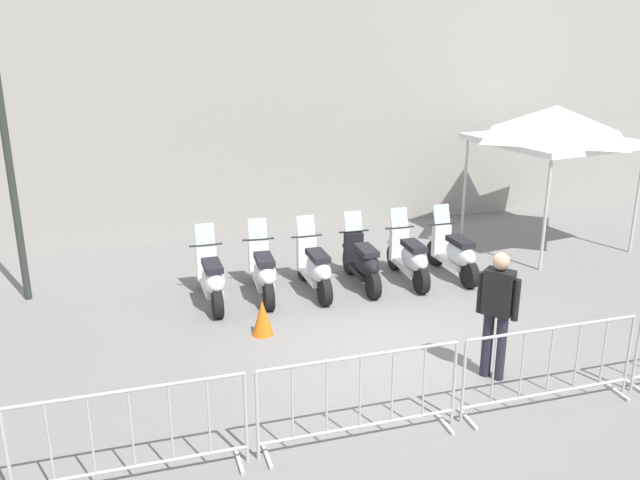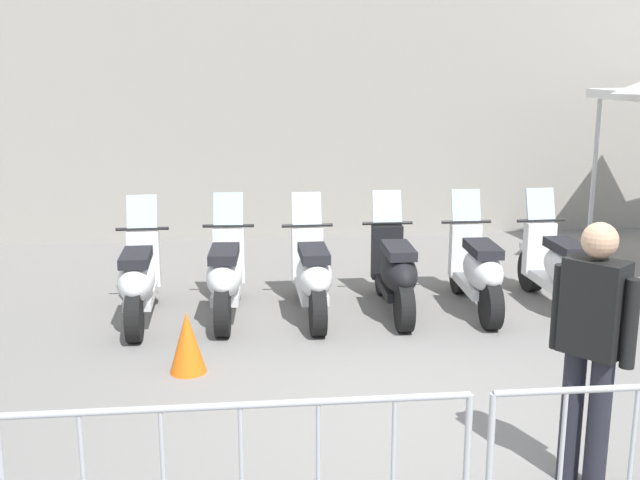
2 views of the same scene
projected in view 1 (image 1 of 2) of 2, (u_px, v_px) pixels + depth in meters
The scene contains 14 objects.
ground_plane at pixel (391, 349), 9.53m from camera, with size 120.00×120.00×0.00m, color slate.
motorcycle_0 at pixel (212, 279), 10.92m from camera, with size 0.62×1.72×1.24m.
motorcycle_1 at pixel (263, 272), 11.22m from camera, with size 0.70×1.71×1.24m.
motorcycle_2 at pixel (315, 268), 11.40m from camera, with size 0.62×1.72×1.24m.
motorcycle_3 at pixel (363, 263), 11.67m from camera, with size 0.65×1.72×1.24m.
motorcycle_4 at pixel (410, 258), 11.90m from camera, with size 0.66×1.72×1.24m.
motorcycle_5 at pixel (455, 254), 12.13m from camera, with size 0.60×1.72×1.24m.
barrier_segment_1 at pixel (132, 437), 6.59m from camera, with size 2.30×0.76×1.07m.
barrier_segment_2 at pixel (360, 399), 7.26m from camera, with size 2.30×0.76×1.07m.
barrier_segment_3 at pixel (549, 368), 7.93m from camera, with size 2.30×0.76×1.07m.
street_lamp at pixel (3, 125), 10.40m from camera, with size 0.36×0.36×4.75m.
officer_near_row_end at pixel (497, 308), 8.48m from camera, with size 0.37×0.49×1.73m.
canopy_tent at pixel (555, 125), 13.40m from camera, with size 2.68×2.68×2.91m.
traffic_cone at pixel (263, 317), 9.90m from camera, with size 0.32×0.32×0.55m, color orange.
Camera 1 is at (-4.65, -7.29, 4.41)m, focal length 37.31 mm.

